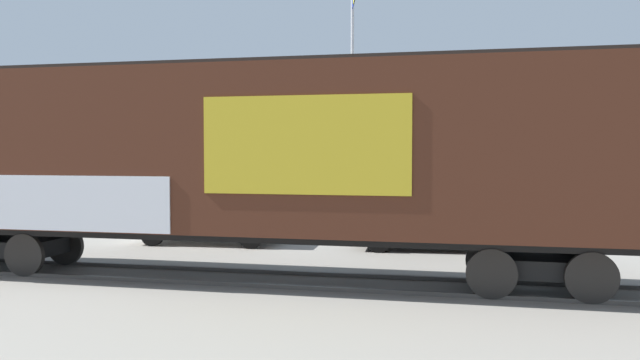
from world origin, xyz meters
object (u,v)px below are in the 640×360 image
Objects in this scene: freight_car at (250,153)px; flagpole at (353,68)px; parked_car_white at (210,215)px; parked_car_black at (436,218)px.

flagpole reaches higher than freight_car.
parked_car_black is (6.49, -0.13, 0.03)m from parked_car_white.
freight_car is 4.16× the size of parked_car_white.
flagpole is 1.99× the size of parked_car_black.
parked_car_white is at bearing -123.25° from flagpole.
flagpole is at bearing 117.71° from parked_car_black.
parked_car_white is (-3.57, -5.44, -4.89)m from flagpole.
freight_car is at bearing -128.49° from parked_car_black.
freight_car is 10.93m from flagpole.
freight_car is 5.93m from parked_car_white.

